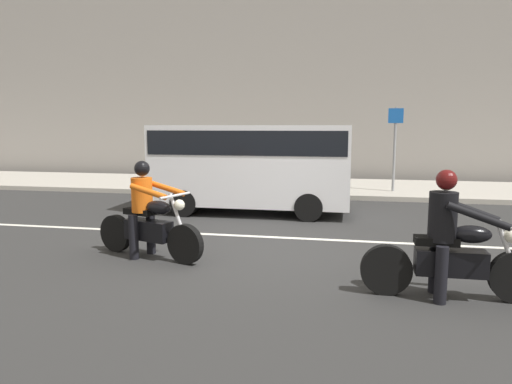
{
  "coord_description": "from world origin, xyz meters",
  "views": [
    {
      "loc": [
        1.33,
        -7.89,
        2.15
      ],
      "look_at": [
        -0.13,
        -0.6,
        1.09
      ],
      "focal_mm": 33.13,
      "sensor_mm": 36.0,
      "label": 1
    }
  ],
  "objects_px": {
    "motorcycle_with_rider_black_leather": "(450,247)",
    "street_sign_post": "(395,141)",
    "parked_van_white": "(252,162)",
    "motorcycle_with_rider_orange_stripe": "(148,218)"
  },
  "relations": [
    {
      "from": "street_sign_post",
      "to": "motorcycle_with_rider_black_leather",
      "type": "bearing_deg",
      "value": -90.43
    },
    {
      "from": "motorcycle_with_rider_black_leather",
      "to": "motorcycle_with_rider_orange_stripe",
      "type": "distance_m",
      "value": 4.55
    },
    {
      "from": "parked_van_white",
      "to": "street_sign_post",
      "type": "relative_size",
      "value": 1.88
    },
    {
      "from": "motorcycle_with_rider_black_leather",
      "to": "street_sign_post",
      "type": "relative_size",
      "value": 0.86
    },
    {
      "from": "motorcycle_with_rider_black_leather",
      "to": "parked_van_white",
      "type": "height_order",
      "value": "parked_van_white"
    },
    {
      "from": "motorcycle_with_rider_orange_stripe",
      "to": "parked_van_white",
      "type": "xyz_separation_m",
      "value": [
        0.84,
        4.3,
        0.6
      ]
    },
    {
      "from": "motorcycle_with_rider_orange_stripe",
      "to": "street_sign_post",
      "type": "height_order",
      "value": "street_sign_post"
    },
    {
      "from": "motorcycle_with_rider_black_leather",
      "to": "street_sign_post",
      "type": "distance_m",
      "value": 8.92
    },
    {
      "from": "motorcycle_with_rider_orange_stripe",
      "to": "street_sign_post",
      "type": "distance_m",
      "value": 9.11
    },
    {
      "from": "motorcycle_with_rider_black_leather",
      "to": "motorcycle_with_rider_orange_stripe",
      "type": "relative_size",
      "value": 1.06
    }
  ]
}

